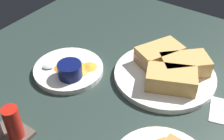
{
  "coord_description": "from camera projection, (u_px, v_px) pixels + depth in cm",
  "views": [
    {
      "loc": [
        -28.36,
        48.34,
        54.81
      ],
      "look_at": [
        7.9,
        -3.88,
        3.0
      ],
      "focal_mm": 47.51,
      "sensor_mm": 36.0,
      "label": 1
    }
  ],
  "objects": [
    {
      "name": "plantain_chip_scatter",
      "position": [
        78.0,
        68.0,
        0.84
      ],
      "size": [
        12.39,
        11.16,
        0.6
      ],
      "color": "gold",
      "rests_on": "plate_chips_companion"
    },
    {
      "name": "spoon_by_dark_ramekin",
      "position": [
        170.0,
        69.0,
        0.84
      ],
      "size": [
        8.66,
        7.28,
        0.8
      ],
      "color": "silver",
      "rests_on": "plate_sandwich_main"
    },
    {
      "name": "sandwich_half_far",
      "position": [
        185.0,
        65.0,
        0.82
      ],
      "size": [
        14.64,
        14.48,
        4.8
      ],
      "color": "tan",
      "rests_on": "plate_sandwich_main"
    },
    {
      "name": "sandwich_half_extra",
      "position": [
        161.0,
        55.0,
        0.86
      ],
      "size": [
        12.56,
        15.02,
        4.8
      ],
      "color": "tan",
      "rests_on": "plate_sandwich_main"
    },
    {
      "name": "plate_chips_companion",
      "position": [
        69.0,
        70.0,
        0.86
      ],
      "size": [
        20.06,
        20.06,
        1.6
      ],
      "primitive_type": "cylinder",
      "color": "white",
      "rests_on": "ground_plane"
    },
    {
      "name": "ramekin_dark_sauce",
      "position": [
        163.0,
        54.0,
        0.87
      ],
      "size": [
        6.25,
        6.25,
        3.4
      ],
      "color": "navy",
      "rests_on": "plate_sandwich_main"
    },
    {
      "name": "ramekin_light_gravy",
      "position": [
        70.0,
        70.0,
        0.81
      ],
      "size": [
        6.73,
        6.73,
        4.1
      ],
      "color": "#0C144C",
      "rests_on": "plate_chips_companion"
    },
    {
      "name": "condiment_caddy",
      "position": [
        7.0,
        128.0,
        0.66
      ],
      "size": [
        9.0,
        9.0,
        9.5
      ],
      "color": "brown",
      "rests_on": "ground_plane"
    },
    {
      "name": "spoon_by_gravy_ramekin",
      "position": [
        53.0,
        67.0,
        0.85
      ],
      "size": [
        8.78,
        7.1,
        0.8
      ],
      "color": "silver",
      "rests_on": "plate_chips_companion"
    },
    {
      "name": "sandwich_half_near",
      "position": [
        171.0,
        79.0,
        0.78
      ],
      "size": [
        14.96,
        12.19,
        4.8
      ],
      "color": "tan",
      "rests_on": "plate_sandwich_main"
    },
    {
      "name": "ground_plane",
      "position": [
        128.0,
        101.0,
        0.79
      ],
      "size": [
        110.0,
        110.0,
        3.0
      ],
      "primitive_type": "cube",
      "color": "#283833"
    },
    {
      "name": "plate_sandwich_main",
      "position": [
        164.0,
        75.0,
        0.84
      ],
      "size": [
        28.52,
        28.52,
        1.6
      ],
      "primitive_type": "cylinder",
      "color": "white",
      "rests_on": "ground_plane"
    }
  ]
}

